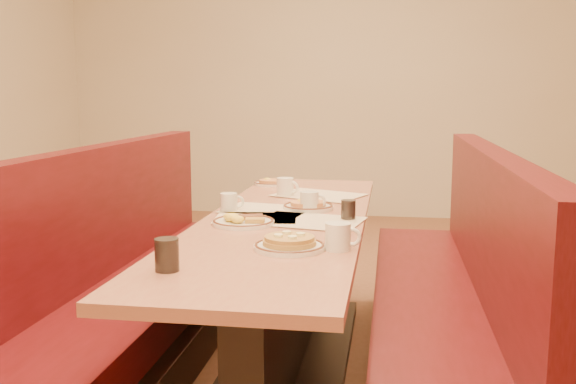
# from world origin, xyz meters

# --- Properties ---
(ground) EXTENTS (8.00, 8.00, 0.00)m
(ground) POSITION_xyz_m (0.00, 0.00, 0.00)
(ground) COLOR #9E6647
(ground) RESTS_ON ground
(diner_table) EXTENTS (0.70, 2.50, 0.75)m
(diner_table) POSITION_xyz_m (0.00, 0.00, 0.37)
(diner_table) COLOR black
(diner_table) RESTS_ON ground
(booth_left) EXTENTS (0.55, 2.50, 1.05)m
(booth_left) POSITION_xyz_m (-0.73, 0.00, 0.36)
(booth_left) COLOR #4C3326
(booth_left) RESTS_ON ground
(booth_right) EXTENTS (0.55, 2.50, 1.05)m
(booth_right) POSITION_xyz_m (0.73, 0.00, 0.36)
(booth_right) COLOR #4C3326
(booth_right) RESTS_ON ground
(placemat_near_left) EXTENTS (0.38, 0.30, 0.00)m
(placemat_near_left) POSITION_xyz_m (-0.12, -0.06, 0.75)
(placemat_near_left) COLOR beige
(placemat_near_left) RESTS_ON diner_table
(placemat_near_right) EXTENTS (0.49, 0.40, 0.00)m
(placemat_near_right) POSITION_xyz_m (0.12, -0.09, 0.75)
(placemat_near_right) COLOR beige
(placemat_near_right) RESTS_ON diner_table
(placemat_far_left) EXTENTS (0.44, 0.36, 0.00)m
(placemat_far_left) POSITION_xyz_m (-0.11, 0.15, 0.75)
(placemat_far_left) COLOR beige
(placemat_far_left) RESTS_ON diner_table
(placemat_far_right) EXTENTS (0.53, 0.47, 0.00)m
(placemat_far_right) POSITION_xyz_m (0.08, 0.61, 0.75)
(placemat_far_right) COLOR beige
(placemat_far_right) RESTS_ON diner_table
(pancake_plate) EXTENTS (0.25, 0.25, 0.06)m
(pancake_plate) POSITION_xyz_m (0.11, -0.59, 0.77)
(pancake_plate) COLOR white
(pancake_plate) RESTS_ON diner_table
(eggs_plate) EXTENTS (0.26, 0.26, 0.05)m
(eggs_plate) POSITION_xyz_m (-0.15, -0.20, 0.77)
(eggs_plate) COLOR white
(eggs_plate) RESTS_ON diner_table
(extra_plate_mid) EXTENTS (0.24, 0.24, 0.05)m
(extra_plate_mid) POSITION_xyz_m (0.08, 0.20, 0.77)
(extra_plate_mid) COLOR white
(extra_plate_mid) RESTS_ON diner_table
(extra_plate_far) EXTENTS (0.20, 0.20, 0.04)m
(extra_plate_far) POSITION_xyz_m (-0.25, 0.97, 0.76)
(extra_plate_far) COLOR white
(extra_plate_far) RESTS_ON diner_table
(coffee_mug_a) EXTENTS (0.13, 0.09, 0.10)m
(coffee_mug_a) POSITION_xyz_m (0.28, -0.57, 0.80)
(coffee_mug_a) COLOR white
(coffee_mug_a) RESTS_ON diner_table
(coffee_mug_b) EXTENTS (0.11, 0.08, 0.09)m
(coffee_mug_b) POSITION_xyz_m (-0.28, 0.09, 0.79)
(coffee_mug_b) COLOR white
(coffee_mug_b) RESTS_ON diner_table
(coffee_mug_c) EXTENTS (0.12, 0.09, 0.09)m
(coffee_mug_c) POSITION_xyz_m (0.09, 0.16, 0.80)
(coffee_mug_c) COLOR white
(coffee_mug_c) RESTS_ON diner_table
(coffee_mug_d) EXTENTS (0.12, 0.09, 0.10)m
(coffee_mug_d) POSITION_xyz_m (-0.09, 0.58, 0.80)
(coffee_mug_d) COLOR white
(coffee_mug_d) RESTS_ON diner_table
(soda_tumbler_near) EXTENTS (0.07, 0.07, 0.10)m
(soda_tumbler_near) POSITION_xyz_m (-0.22, -0.92, 0.80)
(soda_tumbler_near) COLOR black
(soda_tumbler_near) RESTS_ON diner_table
(soda_tumbler_mid) EXTENTS (0.06, 0.06, 0.09)m
(soda_tumbler_mid) POSITION_xyz_m (0.28, -0.02, 0.79)
(soda_tumbler_mid) COLOR black
(soda_tumbler_mid) RESTS_ON diner_table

